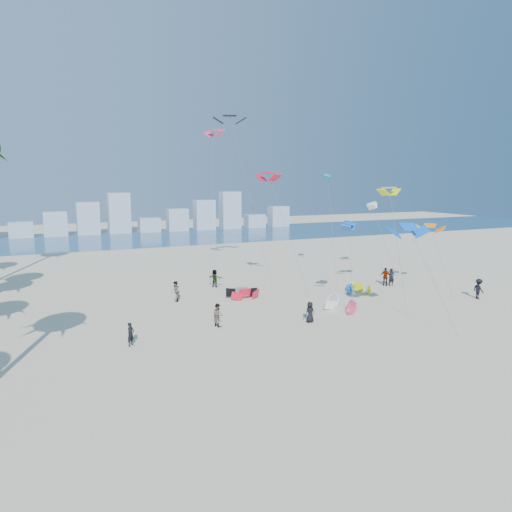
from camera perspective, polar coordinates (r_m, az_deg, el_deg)
name	(u,v)px	position (r m, az deg, el deg)	size (l,w,h in m)	color
ground	(324,378)	(28.68, 7.92, -13.92)	(220.00, 220.00, 0.00)	beige
ocean	(121,239)	(95.99, -15.56, 1.97)	(220.00, 220.00, 0.00)	navy
kitesurfer_near	(131,334)	(34.22, -14.46, -8.86)	(0.59, 0.39, 1.62)	black
kitesurfer_mid	(218,315)	(37.51, -4.53, -6.88)	(0.87, 0.68, 1.79)	gray
kitesurfers_far	(321,286)	(47.73, 7.60, -3.44)	(27.14, 16.56, 1.93)	black
grounded_kites	(307,296)	(45.59, 6.01, -4.63)	(13.83, 10.58, 0.95)	black
flying_kites	(318,176)	(49.04, 7.21, 9.29)	(21.30, 28.46, 18.60)	blue
distant_skyline	(106,219)	(105.40, -17.10, 4.18)	(85.00, 3.00, 8.40)	#9EADBF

